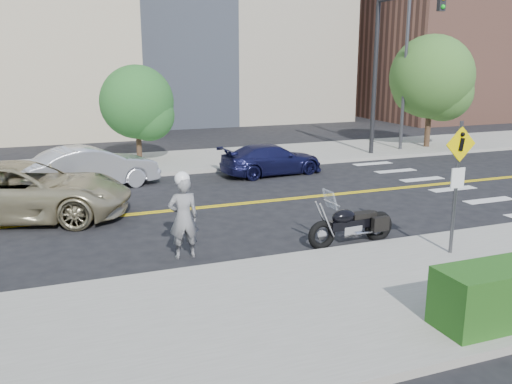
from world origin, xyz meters
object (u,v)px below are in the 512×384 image
Objects in this scene: motorcyclist at (183,215)px; motorcycle at (352,216)px; parked_car_blue at (272,159)px; parked_car_silver at (91,168)px; suv at (24,191)px; pedestrian_sign at (457,175)px.

motorcycle is at bearing 173.59° from motorcyclist.
parked_car_silver is at bearing 84.75° from parked_car_blue.
parked_car_blue is at bearing 77.12° from motorcycle.
motorcycle is 8.47m from parked_car_blue.
motorcyclist is at bearing 173.93° from parked_car_silver.
motorcycle reaches higher than parked_car_blue.
parked_car_blue is at bearing -53.54° from suv.
motorcycle is (4.10, -0.52, -0.30)m from motorcyclist.
suv is (-3.48, 4.64, -0.19)m from motorcyclist.
pedestrian_sign is 0.65× the size of parked_car_silver.
parked_car_silver is 6.85m from parked_car_blue.
suv is at bearing 104.16° from parked_car_blue.
pedestrian_sign is at bearing -110.47° from suv.
motorcyclist reaches higher than parked_car_blue.
parked_car_silver is at bearing -79.06° from motorcyclist.
suv is (-7.58, 5.16, 0.11)m from motorcycle.
motorcyclist is 0.34× the size of suv.
motorcyclist reaches higher than parked_car_silver.
suv is at bearing 130.44° from parked_car_silver.
motorcycle is 9.98m from parked_car_silver.
suv reaches higher than motorcycle.
motorcyclist reaches higher than motorcycle.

